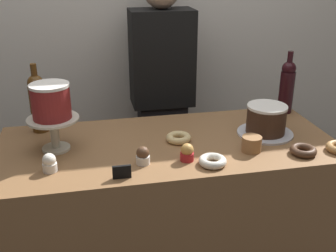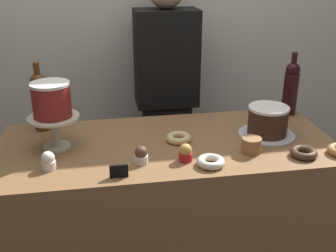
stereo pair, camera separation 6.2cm
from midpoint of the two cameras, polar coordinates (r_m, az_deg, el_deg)
back_wall at (r=2.57m, az=-4.97°, el=14.29°), size 6.00×0.05×2.60m
display_counter at (r=2.05m, az=-0.90°, el=-13.82°), size 1.50×0.66×0.90m
cake_stand_pedestal at (r=1.79m, az=-16.59°, el=-0.31°), size 0.22×0.22×0.15m
white_layer_cake at (r=1.75m, az=-17.02°, el=3.33°), size 0.16×0.16×0.15m
silver_serving_platter at (r=1.95m, az=12.47°, el=-0.97°), size 0.26×0.26×0.01m
chocolate_round_cake at (r=1.92m, az=12.65°, el=0.97°), size 0.18×0.18×0.13m
wine_bottle_dark_red at (r=2.21m, az=15.49°, el=5.42°), size 0.08×0.08×0.33m
wine_bottle_amber at (r=2.00m, az=-18.57°, el=3.20°), size 0.08×0.08×0.33m
cupcake_caramel at (r=1.65m, az=1.60°, el=-3.74°), size 0.06×0.06×0.07m
cupcake_vanilla at (r=1.65m, az=-17.26°, el=-4.97°), size 0.06×0.06×0.07m
cupcake_chocolate at (r=1.63m, az=-4.63°, el=-4.16°), size 0.06×0.06×0.07m
donut_sugar at (r=1.63m, az=5.15°, el=-4.90°), size 0.11×0.11×0.03m
donut_chocolate at (r=1.79m, az=17.41°, el=-3.29°), size 0.11×0.11×0.03m
donut_glazed at (r=1.83m, az=0.51°, el=-1.66°), size 0.11×0.11×0.03m
cookie_stack at (r=1.76m, az=10.59°, el=-2.47°), size 0.08×0.08×0.07m
price_sign_chalkboard at (r=1.54m, az=-7.62°, el=-6.38°), size 0.07×0.01×0.05m
barista_figure at (r=2.47m, az=-1.56°, el=2.98°), size 0.36×0.22×1.60m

